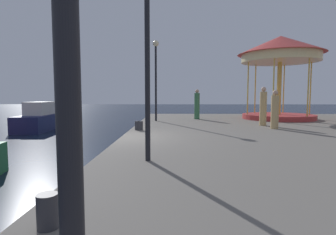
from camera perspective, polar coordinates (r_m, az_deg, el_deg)
The scene contains 12 objects.
ground_plane at distance 10.27m, azimuth -9.77°, elevation -8.39°, with size 120.00×120.00×0.00m, color black.
quay_dock at distance 11.57m, azimuth 31.33°, elevation -5.51°, with size 15.42×24.48×0.80m, color slate.
motorboat_navy at distance 20.07m, azimuth -25.38°, elevation -0.33°, with size 2.04×5.10×1.89m.
carousel at distance 18.80m, azimuth 22.71°, elevation 11.71°, with size 5.28×5.28×5.25m.
lamp_post_mid_promenade at distance 6.31m, azimuth -4.44°, elevation 16.63°, with size 0.36×0.36×4.10m.
lamp_post_far_end at distance 16.06m, azimuth -2.61°, elevation 10.69°, with size 0.36×0.36×4.72m.
bollard_south at distance 3.52m, azimuth -24.21°, elevation -17.70°, with size 0.24×0.24×0.40m, color #2D2D33.
bollard_center at distance 11.82m, azimuth -6.48°, elevation -1.71°, with size 0.24×0.24×0.40m, color #2D2D33.
bollard_north at distance 11.75m, azimuth -5.93°, elevation -1.74°, with size 0.24×0.24×0.40m, color #2D2D33.
person_near_carousel at distance 14.29m, azimuth 19.56°, elevation 2.04°, with size 0.34×0.34×1.94m.
person_far_corner at distance 13.09m, azimuth 21.75°, elevation 1.34°, with size 0.34×0.34×1.76m.
person_by_the_water at distance 17.29m, azimuth 6.17°, elevation 2.63°, with size 0.34×0.34×1.90m.
Camera 1 is at (1.91, -9.82, 2.32)m, focal length 28.70 mm.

